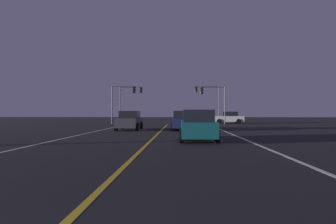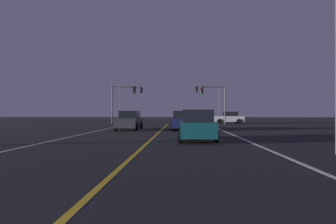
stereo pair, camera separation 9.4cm
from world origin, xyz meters
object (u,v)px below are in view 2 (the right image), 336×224
car_crossing_side (228,118)px  traffic_light_far_right (208,95)px  traffic_light_near_right (213,96)px  car_ahead_far (183,121)px  street_lamp_right_near (327,11)px  traffic_light_near_left (124,96)px  car_lead_same_lane (197,126)px  traffic_light_far_left (131,96)px  car_oncoming (129,121)px

car_crossing_side → traffic_light_far_right: size_ratio=0.76×
traffic_light_near_right → car_crossing_side: bearing=-136.0°
car_ahead_far → traffic_light_far_right: (4.01, 18.67, 3.39)m
car_crossing_side → street_lamp_right_near: (-1.45, -30.11, 4.46)m
traffic_light_near_left → car_lead_same_lane: bearing=-69.2°
car_crossing_side → traffic_light_far_left: traffic_light_far_left is taller
car_lead_same_lane → traffic_light_near_right: size_ratio=0.86×
traffic_light_near_right → street_lamp_right_near: size_ratio=0.60×
car_crossing_side → car_ahead_far: size_ratio=1.00×
traffic_light_near_right → traffic_light_far_left: bearing=-24.6°
street_lamp_right_near → traffic_light_near_left: bearing=-64.7°
traffic_light_near_right → traffic_light_near_left: bearing=0.0°
car_ahead_far → traffic_light_far_right: traffic_light_far_right is taller
car_oncoming → traffic_light_near_left: 13.77m
car_lead_same_lane → traffic_light_near_right: (3.43, 22.69, 2.94)m
car_ahead_far → traffic_light_near_left: bearing=30.9°
car_ahead_far → traffic_light_far_left: 20.52m
car_ahead_far → traffic_light_near_left: traffic_light_near_left is taller
street_lamp_right_near → car_lead_same_lane: bearing=-48.0°
car_oncoming → car_crossing_side: size_ratio=1.00×
traffic_light_far_right → traffic_light_near_right: bearing=91.5°
traffic_light_far_right → street_lamp_right_near: 33.23m
traffic_light_far_right → street_lamp_right_near: size_ratio=0.67×
traffic_light_near_right → street_lamp_right_near: 27.76m
car_ahead_far → traffic_light_far_right: bearing=-12.1°
car_lead_same_lane → traffic_light_far_right: traffic_light_far_right is taller
car_lead_same_lane → traffic_light_far_right: bearing=-6.7°
car_oncoming → car_ahead_far: 4.79m
traffic_light_near_right → traffic_light_near_left: (-12.04, 0.00, 0.11)m
car_oncoming → traffic_light_far_right: traffic_light_far_right is taller
traffic_light_far_left → car_oncoming: bearing=-80.6°
traffic_light_near_left → street_lamp_right_near: (13.10, -27.70, 1.42)m
car_crossing_side → car_lead_same_lane: bearing=76.7°
street_lamp_right_near → traffic_light_near_right: bearing=-87.8°
car_crossing_side → traffic_light_near_right: traffic_light_near_right is taller
traffic_light_near_right → street_lamp_right_near: bearing=92.2°
traffic_light_near_right → traffic_light_far_left: size_ratio=0.90×
traffic_light_far_left → traffic_light_far_right: bearing=0.0°
traffic_light_near_right → traffic_light_near_left: size_ratio=0.97×
car_ahead_far → street_lamp_right_near: bearing=-160.3°
car_oncoming → traffic_light_near_right: size_ratio=0.86×
traffic_light_far_right → traffic_light_far_left: size_ratio=1.01×
traffic_light_far_right → traffic_light_far_left: 11.85m
car_oncoming → traffic_light_near_right: bearing=145.6°
car_oncoming → car_ahead_far: size_ratio=1.00×
car_crossing_side → car_ahead_far: 16.95m
car_lead_same_lane → car_ahead_far: (-0.71, 9.53, 0.00)m
car_lead_same_lane → car_oncoming: bearing=29.7°
traffic_light_near_right → traffic_light_near_left: traffic_light_near_left is taller
car_oncoming → car_ahead_far: bearing=88.8°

